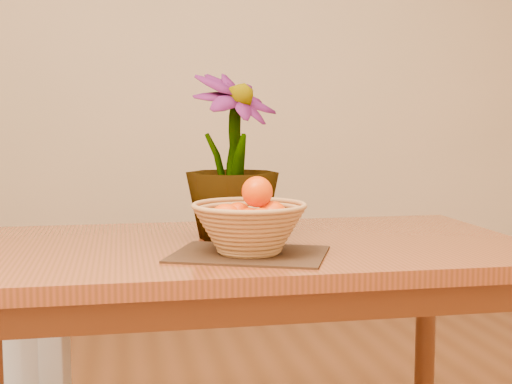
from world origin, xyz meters
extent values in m
cube|color=beige|center=(0.00, 2.25, 1.35)|extent=(4.00, 0.02, 2.70)
cube|color=brown|center=(0.00, 0.30, 0.73)|extent=(1.40, 0.80, 0.04)
cube|color=#542A13|center=(0.00, 0.30, 0.67)|extent=(1.28, 0.68, 0.08)
cylinder|color=#542A13|center=(-0.62, 0.62, 0.35)|extent=(0.06, 0.06, 0.71)
cylinder|color=#542A13|center=(0.62, 0.62, 0.35)|extent=(0.06, 0.06, 0.71)
cube|color=#311D12|center=(-0.05, 0.13, 0.75)|extent=(0.43, 0.38, 0.01)
cylinder|color=#AB7C47|center=(-0.05, 0.13, 0.76)|extent=(0.14, 0.14, 0.01)
sphere|color=#F04603|center=(-0.05, 0.13, 0.83)|extent=(0.06, 0.06, 0.06)
sphere|color=#F04603|center=(0.01, 0.15, 0.84)|extent=(0.07, 0.07, 0.07)
sphere|color=#F04603|center=(-0.07, 0.19, 0.84)|extent=(0.07, 0.07, 0.07)
sphere|color=#F04603|center=(-0.11, 0.12, 0.84)|extent=(0.07, 0.07, 0.07)
sphere|color=#F04603|center=(-0.03, 0.07, 0.84)|extent=(0.07, 0.07, 0.07)
sphere|color=#F04603|center=(-0.03, 0.15, 0.90)|extent=(0.07, 0.07, 0.07)
imported|color=#153F12|center=(-0.05, 0.37, 0.97)|extent=(0.35, 0.35, 0.44)
camera|label=1|loc=(-0.35, -1.49, 1.07)|focal=50.00mm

